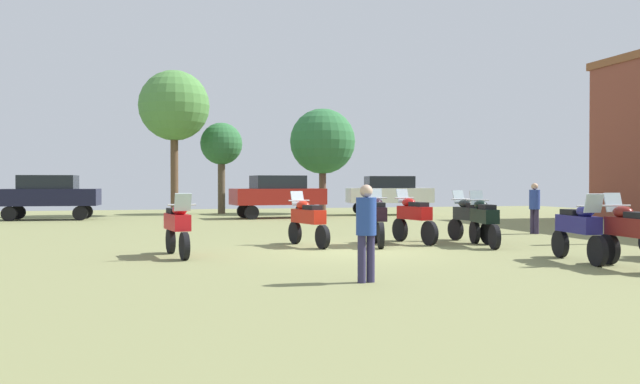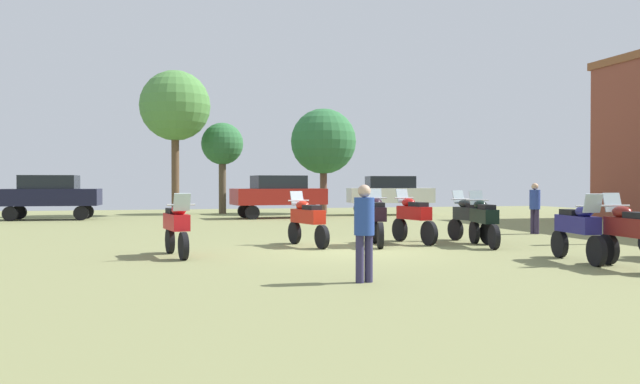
% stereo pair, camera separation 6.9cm
% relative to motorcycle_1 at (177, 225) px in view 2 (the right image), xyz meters
% --- Properties ---
extents(ground_plane, '(44.00, 52.00, 0.02)m').
position_rel_motorcycle_1_xyz_m(ground_plane, '(4.34, 0.29, -0.71)').
color(ground_plane, olive).
extents(motorcycle_1, '(0.68, 2.05, 1.44)m').
position_rel_motorcycle_1_xyz_m(motorcycle_1, '(0.00, 0.00, 0.00)').
color(motorcycle_1, black).
rests_on(motorcycle_1, ground).
extents(motorcycle_4, '(0.68, 2.07, 1.45)m').
position_rel_motorcycle_1_xyz_m(motorcycle_4, '(8.10, 1.61, 0.00)').
color(motorcycle_4, black).
rests_on(motorcycle_4, ground).
extents(motorcycle_5, '(0.69, 2.09, 1.49)m').
position_rel_motorcycle_1_xyz_m(motorcycle_5, '(6.42, 1.71, 0.02)').
color(motorcycle_5, black).
rests_on(motorcycle_5, ground).
extents(motorcycle_7, '(0.62, 2.11, 1.46)m').
position_rel_motorcycle_1_xyz_m(motorcycle_7, '(8.41, -4.28, 0.01)').
color(motorcycle_7, black).
rests_on(motorcycle_7, ground).
extents(motorcycle_8, '(0.65, 2.15, 1.45)m').
position_rel_motorcycle_1_xyz_m(motorcycle_8, '(8.13, -3.07, 0.01)').
color(motorcycle_8, black).
rests_on(motorcycle_8, ground).
extents(motorcycle_9, '(0.74, 2.12, 1.51)m').
position_rel_motorcycle_1_xyz_m(motorcycle_9, '(5.21, 1.27, 0.03)').
color(motorcycle_9, black).
rests_on(motorcycle_9, ground).
extents(motorcycle_10, '(0.77, 2.15, 1.44)m').
position_rel_motorcycle_1_xyz_m(motorcycle_10, '(3.40, 1.63, 0.00)').
color(motorcycle_10, black).
rests_on(motorcycle_10, ground).
extents(motorcycle_11, '(0.68, 2.14, 1.45)m').
position_rel_motorcycle_1_xyz_m(motorcycle_11, '(7.86, 0.44, 0.01)').
color(motorcycle_11, black).
rests_on(motorcycle_11, ground).
extents(car_1, '(4.40, 2.05, 2.00)m').
position_rel_motorcycle_1_xyz_m(car_1, '(-5.06, 16.21, 0.46)').
color(car_1, black).
rests_on(car_1, ground).
extents(car_2, '(4.47, 2.27, 2.00)m').
position_rel_motorcycle_1_xyz_m(car_2, '(5.16, 15.06, 0.46)').
color(car_2, black).
rests_on(car_2, ground).
extents(car_3, '(4.51, 2.38, 2.00)m').
position_rel_motorcycle_1_xyz_m(car_3, '(11.32, 16.61, 0.46)').
color(car_3, black).
rests_on(car_3, ground).
extents(person_1, '(0.40, 0.40, 1.63)m').
position_rel_motorcycle_1_xyz_m(person_1, '(2.91, -4.62, 0.24)').
color(person_1, '#2D294D').
rests_on(person_1, ground).
extents(person_2, '(0.43, 0.43, 1.65)m').
position_rel_motorcycle_1_xyz_m(person_2, '(11.49, 3.74, 0.26)').
color(person_2, '#2F2741').
rests_on(person_2, ground).
extents(tree_2, '(3.56, 3.56, 7.36)m').
position_rel_motorcycle_1_xyz_m(tree_2, '(0.53, 18.78, 4.83)').
color(tree_2, brown).
rests_on(tree_2, ground).
extents(tree_4, '(3.53, 3.53, 5.67)m').
position_rel_motorcycle_1_xyz_m(tree_4, '(8.37, 18.97, 3.18)').
color(tree_4, brown).
rests_on(tree_4, ground).
extents(tree_5, '(2.25, 2.25, 4.89)m').
position_rel_motorcycle_1_xyz_m(tree_5, '(3.04, 20.06, 2.97)').
color(tree_5, brown).
rests_on(tree_5, ground).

